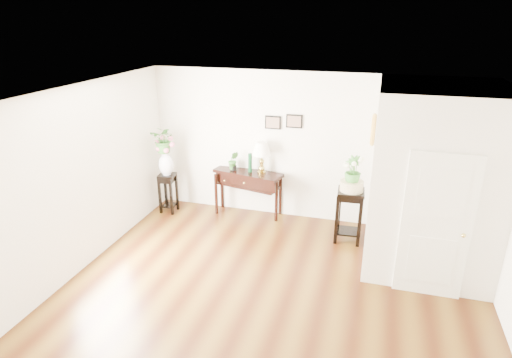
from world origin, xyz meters
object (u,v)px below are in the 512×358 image
at_px(console_table, 248,193).
at_px(table_lamp, 262,155).
at_px(plant_stand_a, 168,193).
at_px(plant_stand_b, 349,216).

height_order(console_table, table_lamp, table_lamp).
xyz_separation_m(plant_stand_a, plant_stand_b, (3.55, -0.19, 0.07)).
bearing_deg(plant_stand_b, table_lamp, 162.97).
xyz_separation_m(table_lamp, plant_stand_a, (-1.83, -0.34, -0.84)).
xyz_separation_m(console_table, plant_stand_a, (-1.56, -0.34, -0.05)).
relative_size(table_lamp, plant_stand_b, 0.66).
xyz_separation_m(console_table, plant_stand_b, (1.99, -0.53, 0.02)).
bearing_deg(console_table, table_lamp, 12.32).
relative_size(console_table, plant_stand_a, 1.68).
bearing_deg(plant_stand_a, table_lamp, 10.49).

